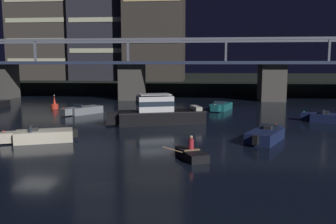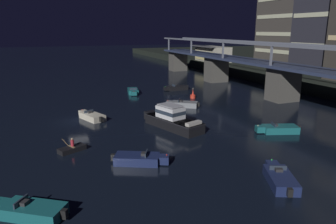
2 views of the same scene
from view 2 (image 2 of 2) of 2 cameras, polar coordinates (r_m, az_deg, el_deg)
ground_plane at (r=42.27m, az=-16.17°, el=-1.69°), size 400.00×400.00×0.00m
river_bridge at (r=55.35m, az=20.31°, el=6.10°), size 92.49×6.40×9.38m
tower_west_low at (r=87.25m, az=21.15°, el=14.61°), size 13.86×9.84×21.47m
waterfront_pavilion at (r=98.00m, az=8.11°, el=10.45°), size 12.40×7.40×4.70m
cabin_cruiser_near_left at (r=37.90m, az=0.70°, el=-1.32°), size 9.32×5.08×2.79m
speedboat_near_center at (r=38.44m, az=19.47°, el=-2.94°), size 2.99×5.12×1.16m
speedboat_near_right at (r=61.96m, az=1.56°, el=4.40°), size 1.98×5.22×1.16m
speedboat_mid_left at (r=48.40m, az=2.78°, el=1.44°), size 3.88×4.75×1.16m
speedboat_mid_center at (r=22.59m, az=-23.73°, el=-16.11°), size 3.88×4.75×1.16m
speedboat_mid_right at (r=28.23m, az=-5.22°, el=-8.52°), size 3.39×4.95×1.16m
speedboat_far_left at (r=42.76m, az=-13.77°, el=-0.76°), size 5.08×3.10×1.16m
speedboat_far_center at (r=26.23m, az=19.69°, el=-11.26°), size 4.99×3.29×1.16m
speedboat_far_right at (r=58.96m, az=-6.39°, el=3.78°), size 5.22×2.53×1.16m
channel_buoy at (r=54.62m, az=4.55°, el=3.02°), size 0.90×0.90×1.76m
dinghy_with_paddler at (r=32.19m, az=-17.10°, el=-6.41°), size 2.70×2.82×1.36m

